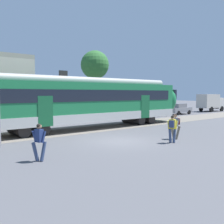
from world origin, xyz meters
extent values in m
plane|color=#515156|center=(0.00, 0.00, 0.00)|extent=(160.00, 160.00, 0.00)
cube|color=#B7B7B2|center=(2.13, 6.05, 1.05)|extent=(18.00, 3.06, 0.70)
cube|color=#1E7542|center=(2.13, 6.05, 2.60)|extent=(18.00, 3.00, 2.40)
cube|color=black|center=(2.13, 4.53, 2.80)|extent=(16.56, 0.03, 0.90)
cube|color=#165731|center=(7.08, 4.53, 1.75)|extent=(1.10, 0.04, 2.10)
cube|color=#165731|center=(-2.82, 4.53, 1.75)|extent=(1.10, 0.04, 2.10)
cylinder|color=#9C9C97|center=(2.13, 6.05, 3.98)|extent=(17.64, 0.70, 0.70)
cube|color=black|center=(-0.57, 6.05, 4.53)|extent=(0.70, 0.12, 0.40)
cylinder|color=black|center=(8.41, 6.05, 0.45)|extent=(0.90, 2.40, 0.90)
cylinder|color=black|center=(7.01, 6.05, 0.45)|extent=(0.90, 2.40, 0.90)
cylinder|color=black|center=(-2.75, 6.05, 0.45)|extent=(0.90, 2.40, 0.90)
cylinder|color=black|center=(-4.15, 6.05, 0.45)|extent=(0.90, 2.40, 0.90)
ellipsoid|color=#1E7542|center=(11.68, 6.05, 2.25)|extent=(1.80, 2.85, 2.95)
cube|color=black|center=(12.03, 6.05, 2.85)|extent=(0.40, 2.40, 1.00)
cylinder|color=navy|center=(-5.78, -1.40, 0.43)|extent=(0.38, 0.23, 0.87)
cylinder|color=navy|center=(-6.10, -1.30, 0.43)|extent=(0.38, 0.23, 0.87)
cube|color=navy|center=(-5.94, -1.35, 1.14)|extent=(0.32, 0.41, 0.56)
cylinder|color=navy|center=(-6.07, -1.16, 1.09)|extent=(0.26, 0.15, 0.52)
cylinder|color=navy|center=(-5.81, -1.54, 1.09)|extent=(0.26, 0.15, 0.52)
sphere|color=#9E7051|center=(-5.92, -1.35, 1.53)|extent=(0.22, 0.22, 0.22)
sphere|color=black|center=(-5.94, -1.35, 1.56)|extent=(0.20, 0.20, 0.20)
cylinder|color=navy|center=(2.18, -2.44, 0.43)|extent=(0.38, 0.27, 0.87)
cylinder|color=navy|center=(1.86, -2.37, 0.43)|extent=(0.38, 0.27, 0.87)
cube|color=gold|center=(2.02, -2.41, 1.14)|extent=(0.35, 0.42, 0.56)
cylinder|color=gold|center=(1.87, -2.23, 1.09)|extent=(0.26, 0.17, 0.52)
cylinder|color=gold|center=(2.17, -2.58, 1.09)|extent=(0.26, 0.17, 0.52)
sphere|color=tan|center=(2.04, -2.40, 1.53)|extent=(0.22, 0.22, 0.22)
sphere|color=black|center=(2.02, -2.41, 1.56)|extent=(0.20, 0.20, 0.20)
cube|color=navy|center=(1.85, -2.47, 1.16)|extent=(0.25, 0.32, 0.40)
cylinder|color=#6B6051|center=(3.15, -1.58, 0.43)|extent=(0.38, 0.31, 0.87)
cylinder|color=#6B6051|center=(3.29, -1.88, 0.43)|extent=(0.38, 0.31, 0.87)
cube|color=gray|center=(3.22, -1.73, 1.14)|extent=(0.39, 0.43, 0.56)
cylinder|color=gray|center=(3.17, -1.96, 1.09)|extent=(0.26, 0.21, 0.52)
cylinder|color=gray|center=(3.27, -1.50, 1.09)|extent=(0.26, 0.21, 0.52)
sphere|color=#9E7051|center=(3.20, -1.72, 1.53)|extent=(0.22, 0.22, 0.22)
sphere|color=black|center=(3.22, -1.73, 1.56)|extent=(0.20, 0.20, 0.20)
cube|color=maroon|center=(3.37, -1.82, 1.16)|extent=(0.28, 0.32, 0.40)
cube|color=silver|center=(15.19, 10.29, 0.64)|extent=(4.02, 1.69, 0.68)
cube|color=silver|center=(15.04, 10.29, 1.26)|extent=(1.92, 1.46, 0.56)
cube|color=black|center=(15.99, 10.30, 1.22)|extent=(0.14, 1.37, 0.48)
cylinder|color=black|center=(16.42, 11.08, 0.30)|extent=(0.60, 0.21, 0.60)
cylinder|color=black|center=(16.44, 9.53, 0.30)|extent=(0.60, 0.21, 0.60)
cylinder|color=black|center=(13.94, 11.05, 0.30)|extent=(0.60, 0.21, 0.60)
cylinder|color=black|center=(13.96, 9.49, 0.30)|extent=(0.60, 0.21, 0.60)
cube|color=gray|center=(20.16, 10.22, 0.64)|extent=(4.01, 1.66, 0.68)
cube|color=slate|center=(20.01, 10.22, 1.26)|extent=(1.91, 1.45, 0.56)
cube|color=black|center=(20.96, 10.22, 1.22)|extent=(0.13, 1.37, 0.48)
cylinder|color=black|center=(21.40, 11.00, 0.30)|extent=(0.60, 0.20, 0.60)
cylinder|color=black|center=(21.40, 9.44, 0.30)|extent=(0.60, 0.20, 0.60)
cylinder|color=black|center=(18.92, 11.01, 0.30)|extent=(0.60, 0.20, 0.60)
cylinder|color=black|center=(18.92, 9.45, 0.30)|extent=(0.60, 0.20, 0.60)
cube|color=beige|center=(30.94, 10.48, 1.32)|extent=(1.91, 2.00, 1.80)
cube|color=black|center=(31.86, 10.43, 1.62)|extent=(0.14, 1.71, 0.70)
cube|color=#BCB7AD|center=(28.44, 10.63, 1.72)|extent=(3.71, 2.21, 2.20)
cylinder|color=black|center=(30.99, 11.38, 0.42)|extent=(0.85, 0.29, 0.84)
cylinder|color=black|center=(30.89, 9.58, 0.42)|extent=(0.85, 0.29, 0.84)
cylinder|color=black|center=(28.00, 11.60, 0.42)|extent=(0.85, 0.29, 0.84)
cylinder|color=black|center=(27.89, 9.71, 0.42)|extent=(0.85, 0.29, 0.84)
cylinder|color=brown|center=(10.30, 16.84, 2.74)|extent=(0.32, 0.32, 5.47)
sphere|color=#2D662D|center=(10.30, 16.84, 6.81)|extent=(3.81, 3.81, 3.81)
camera|label=1|loc=(-10.71, -12.06, 2.98)|focal=42.00mm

